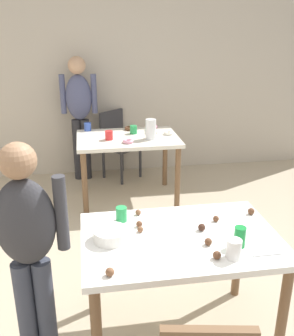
{
  "coord_description": "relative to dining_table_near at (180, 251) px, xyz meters",
  "views": [
    {
      "loc": [
        -0.41,
        -1.97,
        1.97
      ],
      "look_at": [
        0.05,
        0.81,
        0.9
      ],
      "focal_mm": 41.94,
      "sensor_mm": 36.0,
      "label": 1
    }
  ],
  "objects": [
    {
      "name": "fork_near",
      "position": [
        0.43,
        -0.27,
        0.1
      ],
      "size": [
        0.17,
        0.02,
        0.01
      ],
      "primitive_type": "cube",
      "color": "silver",
      "rests_on": "dining_table_near"
    },
    {
      "name": "cake_ball_1",
      "position": [
        -0.23,
        0.09,
        0.12
      ],
      "size": [
        0.04,
        0.04,
        0.04
      ],
      "primitive_type": "sphere",
      "color": "brown",
      "rests_on": "dining_table_near"
    },
    {
      "name": "mixing_bowl",
      "position": [
        -0.42,
        0.03,
        0.14
      ],
      "size": [
        0.2,
        0.2,
        0.07
      ],
      "primitive_type": "cylinder",
      "color": "white",
      "rests_on": "dining_table_near"
    },
    {
      "name": "cake_ball_4",
      "position": [
        0.27,
        0.15,
        0.12
      ],
      "size": [
        0.04,
        0.04,
        0.04
      ],
      "primitive_type": "sphere",
      "color": "brown",
      "rests_on": "dining_table_near"
    },
    {
      "name": "cup_far_1",
      "position": [
        -0.28,
        2.1,
        0.15
      ],
      "size": [
        0.08,
        0.08,
        0.1
      ],
      "primitive_type": "cylinder",
      "color": "red",
      "rests_on": "dining_table_far"
    },
    {
      "name": "donut_far_5",
      "position": [
        -0.0,
        2.46,
        0.12
      ],
      "size": [
        0.13,
        0.13,
        0.04
      ],
      "primitive_type": "torus",
      "color": "brown",
      "rests_on": "dining_table_far"
    },
    {
      "name": "cup_far_2",
      "position": [
        0.02,
        2.29,
        0.15
      ],
      "size": [
        0.08,
        0.08,
        0.09
      ],
      "primitive_type": "cylinder",
      "color": "green",
      "rests_on": "dining_table_far"
    },
    {
      "name": "donut_far_1",
      "position": [
        0.4,
        2.19,
        0.12
      ],
      "size": [
        0.11,
        0.11,
        0.03
      ],
      "primitive_type": "torus",
      "color": "white",
      "rests_on": "dining_table_far"
    },
    {
      "name": "cup_near_0",
      "position": [
        0.23,
        -0.27,
        0.16
      ],
      "size": [
        0.08,
        0.08,
        0.11
      ],
      "primitive_type": "cylinder",
      "color": "white",
      "rests_on": "dining_table_near"
    },
    {
      "name": "wall_back",
      "position": [
        -0.13,
        3.18,
        0.65
      ],
      "size": [
        6.4,
        0.1,
        2.6
      ],
      "primitive_type": "cube",
      "color": "#BCB2A3",
      "rests_on": "ground_plane"
    },
    {
      "name": "dining_table_near",
      "position": [
        0.0,
        0.0,
        0.0
      ],
      "size": [
        1.18,
        0.79,
        0.75
      ],
      "color": "white",
      "rests_on": "ground_plane"
    },
    {
      "name": "person_adult_far",
      "position": [
        -0.58,
        2.89,
        0.29
      ],
      "size": [
        0.45,
        0.23,
        1.56
      ],
      "color": "#28282D",
      "rests_on": "ground_plane"
    },
    {
      "name": "pitcher_far",
      "position": [
        0.17,
        2.05,
        0.21
      ],
      "size": [
        0.11,
        0.11,
        0.22
      ],
      "primitive_type": "cylinder",
      "color": "white",
      "rests_on": "dining_table_far"
    },
    {
      "name": "cup_far_0",
      "position": [
        -0.5,
        2.51,
        0.15
      ],
      "size": [
        0.08,
        0.08,
        0.09
      ],
      "primitive_type": "cylinder",
      "color": "#3351B2",
      "rests_on": "dining_table_far"
    },
    {
      "name": "donut_far_0",
      "position": [
        0.23,
        2.27,
        0.12
      ],
      "size": [
        0.14,
        0.14,
        0.04
      ],
      "primitive_type": "torus",
      "color": "white",
      "rests_on": "dining_table_far"
    },
    {
      "name": "cake_ball_2",
      "position": [
        -0.45,
        -0.32,
        0.12
      ],
      "size": [
        0.05,
        0.05,
        0.05
      ],
      "primitive_type": "sphere",
      "color": "brown",
      "rests_on": "dining_table_near"
    },
    {
      "name": "cake_ball_3",
      "position": [
        0.13,
        -0.12,
        0.12
      ],
      "size": [
        0.04,
        0.04,
        0.04
      ],
      "primitive_type": "sphere",
      "color": "brown",
      "rests_on": "dining_table_near"
    },
    {
      "name": "dining_table_far",
      "position": [
        -0.07,
        2.17,
        -0.0
      ],
      "size": [
        1.12,
        0.79,
        0.75
      ],
      "color": "silver",
      "rests_on": "ground_plane"
    },
    {
      "name": "cake_ball_7",
      "position": [
        -0.23,
        0.15,
        0.12
      ],
      "size": [
        0.04,
        0.04,
        0.04
      ],
      "primitive_type": "sphere",
      "color": "brown",
      "rests_on": "dining_table_near"
    },
    {
      "name": "cake_ball_8",
      "position": [
        -0.21,
        0.31,
        0.12
      ],
      "size": [
        0.04,
        0.04,
        0.04
      ],
      "primitive_type": "sphere",
      "color": "brown",
      "rests_on": "dining_table_near"
    },
    {
      "name": "person_girl_near",
      "position": [
        -0.87,
        -0.07,
        0.18
      ],
      "size": [
        0.45,
        0.2,
        1.4
      ],
      "color": "#383D4C",
      "rests_on": "ground_plane"
    },
    {
      "name": "soda_can",
      "position": [
        0.3,
        -0.16,
        0.16
      ],
      "size": [
        0.07,
        0.07,
        0.12
      ],
      "primitive_type": "cylinder",
      "color": "#198438",
      "rests_on": "dining_table_near"
    },
    {
      "name": "chair_far_table",
      "position": [
        -0.12,
        2.9,
        -0.15
      ],
      "size": [
        0.56,
        0.56,
        0.87
      ],
      "color": "#2D2D33",
      "rests_on": "ground_plane"
    },
    {
      "name": "cake_ball_6",
      "position": [
        0.14,
        0.05,
        0.12
      ],
      "size": [
        0.05,
        0.05,
        0.05
      ],
      "primitive_type": "sphere",
      "color": "#3D2319",
      "rests_on": "dining_table_near"
    },
    {
      "name": "donut_far_2",
      "position": [
        0.22,
        2.39,
        0.12
      ],
      "size": [
        0.11,
        0.11,
        0.03
      ],
      "primitive_type": "torus",
      "color": "brown",
      "rests_on": "dining_table_far"
    },
    {
      "name": "cake_ball_0",
      "position": [
        0.53,
        0.2,
        0.12
      ],
      "size": [
        0.04,
        0.04,
        0.04
      ],
      "primitive_type": "sphere",
      "color": "brown",
      "rests_on": "dining_table_near"
    },
    {
      "name": "donut_far_3",
      "position": [
        -0.09,
        1.94,
        0.12
      ],
      "size": [
        0.11,
        0.11,
        0.03
      ],
      "primitive_type": "torus",
      "color": "pink",
      "rests_on": "dining_table_far"
    },
    {
      "name": "cake_ball_5",
      "position": [
        0.14,
        -0.26,
        0.12
      ],
      "size": [
        0.05,
        0.05,
        0.05
      ],
      "primitive_type": "sphere",
      "color": "brown",
      "rests_on": "dining_table_near"
    },
    {
      "name": "donut_far_4",
      "position": [
        0.27,
        2.5,
        0.12
      ],
      "size": [
        0.13,
        0.13,
        0.04
      ],
      "primitive_type": "torus",
      "color": "pink",
      "rests_on": "dining_table_far"
    },
    {
      "name": "cup_near_1",
      "position": [
        -0.33,
        0.25,
        0.15
      ],
      "size": [
        0.07,
        0.07,
        0.1
      ],
      "primitive_type": "cylinder",
      "color": "green",
      "rests_on": "dining_table_near"
    }
  ]
}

